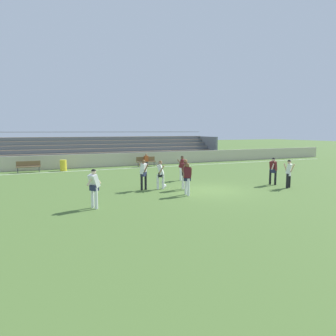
# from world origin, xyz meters

# --- Properties ---
(ground_plane) EXTENTS (160.00, 160.00, 0.00)m
(ground_plane) POSITION_xyz_m (0.00, 0.00, 0.00)
(ground_plane) COLOR #4C6B30
(field_line_sideline) EXTENTS (44.00, 0.12, 0.01)m
(field_line_sideline) POSITION_xyz_m (0.00, 11.55, 0.00)
(field_line_sideline) COLOR white
(field_line_sideline) RESTS_ON ground
(sideline_wall) EXTENTS (48.00, 0.16, 1.23)m
(sideline_wall) POSITION_xyz_m (0.00, 13.53, 0.61)
(sideline_wall) COLOR beige
(sideline_wall) RESTS_ON ground
(bleacher_stand) EXTENTS (25.34, 4.32, 3.21)m
(bleacher_stand) POSITION_xyz_m (-2.71, 16.68, 1.41)
(bleacher_stand) COLOR #897051
(bleacher_stand) RESTS_ON ground
(bench_far_right) EXTENTS (1.80, 0.40, 0.90)m
(bench_far_right) POSITION_xyz_m (-9.32, 12.27, 0.55)
(bench_far_right) COLOR brown
(bench_far_right) RESTS_ON ground
(bench_centre_sideline) EXTENTS (1.80, 0.40, 0.90)m
(bench_centre_sideline) POSITION_xyz_m (0.61, 12.27, 0.55)
(bench_centre_sideline) COLOR brown
(bench_centre_sideline) RESTS_ON ground
(trash_bin) EXTENTS (0.54, 0.54, 0.91)m
(trash_bin) POSITION_xyz_m (-6.69, 12.15, 0.45)
(trash_bin) COLOR yellow
(trash_bin) RESTS_ON ground
(spectator_seated) EXTENTS (0.36, 0.42, 1.21)m
(spectator_seated) POSITION_xyz_m (0.61, 12.15, 0.70)
(spectator_seated) COLOR #2D2D38
(spectator_seated) RESTS_ON ground
(player_dark_pressing_high) EXTENTS (0.61, 0.48, 1.71)m
(player_dark_pressing_high) POSITION_xyz_m (-1.09, 0.90, 1.03)
(player_dark_pressing_high) COLOR white
(player_dark_pressing_high) RESTS_ON ground
(player_white_wide_right) EXTENTS (0.47, 0.62, 1.71)m
(player_white_wide_right) POSITION_xyz_m (-3.33, 1.63, 1.02)
(player_white_wide_right) COLOR black
(player_white_wide_right) RESTS_ON ground
(player_dark_challenging) EXTENTS (0.53, 0.72, 1.65)m
(player_dark_challenging) POSITION_xyz_m (0.14, 3.78, 0.98)
(player_dark_challenging) COLOR white
(player_dark_challenging) RESTS_ON ground
(player_white_trailing_run) EXTENTS (0.52, 0.64, 1.63)m
(player_white_trailing_run) POSITION_xyz_m (-2.37, 1.51, 0.97)
(player_white_trailing_run) COLOR white
(player_white_trailing_run) RESTS_ON ground
(player_dark_overlapping) EXTENTS (0.62, 0.46, 1.67)m
(player_dark_overlapping) POSITION_xyz_m (4.49, 0.02, 0.99)
(player_dark_overlapping) COLOR black
(player_dark_overlapping) RESTS_ON ground
(player_white_on_ball) EXTENTS (0.49, 0.63, 1.64)m
(player_white_on_ball) POSITION_xyz_m (4.57, -1.15, 0.97)
(player_white_on_ball) COLOR black
(player_white_on_ball) RESTS_ON ground
(player_dark_deep_cover) EXTENTS (0.61, 0.45, 1.68)m
(player_dark_deep_cover) POSITION_xyz_m (-1.74, -0.58, 1.00)
(player_dark_deep_cover) COLOR white
(player_dark_deep_cover) RESTS_ON ground
(player_white_wide_left) EXTENTS (0.71, 0.53, 1.70)m
(player_white_wide_left) POSITION_xyz_m (-6.60, -1.36, 1.02)
(player_white_wide_left) COLOR white
(player_white_wide_left) RESTS_ON ground
(soccer_ball) EXTENTS (0.22, 0.22, 0.22)m
(soccer_ball) POSITION_xyz_m (-2.02, 1.75, 0.11)
(soccer_ball) COLOR white
(soccer_ball) RESTS_ON ground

